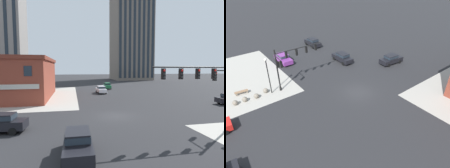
% 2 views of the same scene
% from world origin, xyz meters
% --- Properties ---
extents(ground_plane, '(320.00, 320.00, 0.00)m').
position_xyz_m(ground_plane, '(0.00, 0.00, 0.00)').
color(ground_plane, '#262628').
extents(traffic_signal_main, '(7.43, 2.09, 6.36)m').
position_xyz_m(traffic_signal_main, '(6.81, -7.11, 4.33)').
color(traffic_signal_main, black).
rests_on(traffic_signal_main, ground).
extents(car_main_southbound_near, '(2.09, 4.50, 1.68)m').
position_xyz_m(car_main_southbound_near, '(4.64, 29.32, 0.92)').
color(car_main_southbound_near, '#1E6B3D').
rests_on(car_main_southbound_near, ground).
extents(car_cross_westbound, '(4.52, 2.15, 1.68)m').
position_xyz_m(car_cross_westbound, '(-11.11, -3.45, 0.92)').
color(car_cross_westbound, black).
rests_on(car_cross_westbound, ground).
extents(car_parked_curb, '(2.08, 4.49, 1.68)m').
position_xyz_m(car_parked_curb, '(1.54, 20.42, 0.92)').
color(car_parked_curb, silver).
rests_on(car_parked_curb, ground).
extents(car_main_mid, '(1.94, 4.42, 1.68)m').
position_xyz_m(car_main_mid, '(-4.58, -9.44, 0.92)').
color(car_main_mid, black).
rests_on(car_main_mid, ground).
extents(residential_tower_skyline_right, '(18.33, 20.09, 63.32)m').
position_xyz_m(residential_tower_skyline_right, '(24.70, 71.33, 31.68)').
color(residential_tower_skyline_right, '#70665B').
rests_on(residential_tower_skyline_right, ground).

